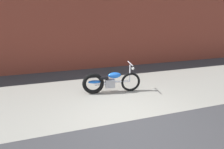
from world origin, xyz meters
The scene contains 4 objects.
ground_plane centered at (0.00, 0.00, 0.00)m, with size 80.00×80.00×0.00m, color #38383A.
sidewalk_slab centered at (0.00, 1.75, 0.00)m, with size 36.00×3.50×0.01m, color gray.
brick_building_wall centered at (0.00, 5.20, 2.41)m, with size 36.00×0.50×4.82m, color brown.
motorcycle_blue centered at (0.01, 1.85, 0.40)m, with size 2.00×0.62×1.03m.
Camera 1 is at (-1.51, -3.55, 2.50)m, focal length 28.30 mm.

